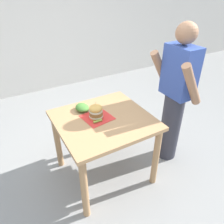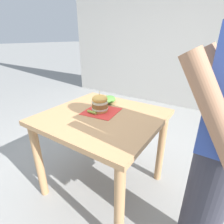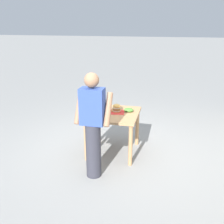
# 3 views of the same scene
# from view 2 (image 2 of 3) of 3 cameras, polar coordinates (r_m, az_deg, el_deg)

# --- Properties ---
(ground_plane) EXTENTS (80.00, 80.00, 0.00)m
(ground_plane) POSITION_cam_2_polar(r_m,az_deg,el_deg) (1.95, -2.65, -22.62)
(ground_plane) COLOR gray
(patio_table) EXTENTS (0.92, 0.96, 0.79)m
(patio_table) POSITION_cam_2_polar(r_m,az_deg,el_deg) (1.55, -3.10, -5.53)
(patio_table) COLOR tan
(patio_table) RESTS_ON ground
(serving_paper) EXTENTS (0.32, 0.32, 0.00)m
(serving_paper) POSITION_cam_2_polar(r_m,az_deg,el_deg) (1.55, -3.46, 0.23)
(serving_paper) COLOR red
(serving_paper) RESTS_ON patio_table
(sandwich) EXTENTS (0.15, 0.15, 0.18)m
(sandwich) POSITION_cam_2_polar(r_m,az_deg,el_deg) (1.53, -3.97, 2.92)
(sandwich) COLOR gold
(sandwich) RESTS_ON serving_paper
(pickle_spear) EXTENTS (0.03, 0.09, 0.02)m
(pickle_spear) POSITION_cam_2_polar(r_m,az_deg,el_deg) (1.51, -6.59, -0.05)
(pickle_spear) COLOR #8EA83D
(pickle_spear) RESTS_ON serving_paper
(side_salad) EXTENTS (0.18, 0.14, 0.07)m
(side_salad) POSITION_cam_2_polar(r_m,az_deg,el_deg) (1.74, -1.34, 4.07)
(side_salad) COLOR #477F33
(side_salad) RESTS_ON patio_table
(diner_across_table) EXTENTS (0.55, 0.35, 1.69)m
(diner_across_table) POSITION_cam_2_polar(r_m,az_deg,el_deg) (1.09, 31.95, -8.99)
(diner_across_table) COLOR #33333D
(diner_across_table) RESTS_ON ground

